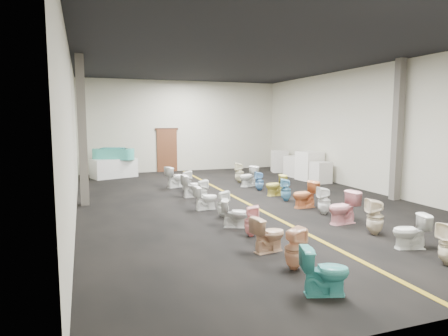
{
  "coord_description": "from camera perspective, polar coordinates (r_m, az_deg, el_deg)",
  "views": [
    {
      "loc": [
        -4.76,
        -11.69,
        2.6
      ],
      "look_at": [
        -0.25,
        1.0,
        0.95
      ],
      "focal_mm": 32.0,
      "sensor_mm": 36.0,
      "label": 1
    }
  ],
  "objects": [
    {
      "name": "door_frame",
      "position": [
        20.04,
        -8.2,
        5.54
      ],
      "size": [
        1.15,
        0.08,
        0.1
      ],
      "primitive_type": "cube",
      "color": "#331C11",
      "rests_on": "back_door"
    },
    {
      "name": "floor",
      "position": [
        12.88,
        2.55,
        -4.67
      ],
      "size": [
        16.0,
        16.0,
        0.0
      ],
      "primitive_type": "plane",
      "color": "black",
      "rests_on": "ground"
    },
    {
      "name": "column_right",
      "position": [
        13.94,
        23.55,
        4.96
      ],
      "size": [
        0.25,
        0.25,
        4.5
      ],
      "primitive_type": "cube",
      "color": "#59544C",
      "rests_on": "floor"
    },
    {
      "name": "toilet_right_8",
      "position": [
        14.66,
        5.09,
        -1.88
      ],
      "size": [
        0.38,
        0.37,
        0.7
      ],
      "primitive_type": "imported",
      "rotation": [
        0.0,
        0.0,
        -1.76
      ],
      "color": "#68A2D7",
      "rests_on": "floor"
    },
    {
      "name": "toilet_left_5",
      "position": [
        10.72,
        -0.14,
        -5.13
      ],
      "size": [
        0.36,
        0.36,
        0.71
      ],
      "primitive_type": "imported",
      "rotation": [
        0.0,
        0.0,
        1.45
      ],
      "color": "white",
      "rests_on": "floor"
    },
    {
      "name": "toilet_left_3",
      "position": [
        8.98,
        3.92,
        -7.54
      ],
      "size": [
        0.41,
        0.41,
        0.71
      ],
      "primitive_type": "imported",
      "rotation": [
        0.0,
        0.0,
        1.23
      ],
      "color": "#FAA9AB",
      "rests_on": "floor"
    },
    {
      "name": "toilet_right_5",
      "position": [
        12.04,
        11.49,
        -3.74
      ],
      "size": [
        0.8,
        0.5,
        0.78
      ],
      "primitive_type": "imported",
      "rotation": [
        0.0,
        0.0,
        -1.49
      ],
      "color": "#D97B45",
      "rests_on": "floor"
    },
    {
      "name": "toilet_left_4",
      "position": [
        9.72,
        1.63,
        -6.49
      ],
      "size": [
        0.76,
        0.62,
        0.68
      ],
      "primitive_type": "imported",
      "rotation": [
        0.0,
        0.0,
        1.14
      ],
      "color": "silver",
      "rests_on": "floor"
    },
    {
      "name": "toilet_right_4",
      "position": [
        11.31,
        14.11,
        -4.55
      ],
      "size": [
        0.41,
        0.41,
        0.76
      ],
      "primitive_type": "imported",
      "rotation": [
        0.0,
        0.0,
        -1.77
      ],
      "color": "white",
      "rests_on": "floor"
    },
    {
      "name": "toilet_right_1",
      "position": [
        8.96,
        25.09,
        -8.2
      ],
      "size": [
        0.78,
        0.58,
        0.71
      ],
      "primitive_type": "imported",
      "rotation": [
        0.0,
        0.0,
        -1.85
      ],
      "color": "white",
      "rests_on": "floor"
    },
    {
      "name": "wall_right",
      "position": [
        15.23,
        20.39,
        5.23
      ],
      "size": [
        0.0,
        16.0,
        16.0
      ],
      "primitive_type": "plane",
      "rotation": [
        1.57,
        0.0,
        -1.57
      ],
      "color": "beige",
      "rests_on": "ground"
    },
    {
      "name": "toilet_right_3",
      "position": [
        10.43,
        16.65,
        -5.46
      ],
      "size": [
        0.85,
        0.54,
        0.82
      ],
      "primitive_type": "imported",
      "rotation": [
        0.0,
        0.0,
        -1.46
      ],
      "color": "#F4A4AC",
      "rests_on": "floor"
    },
    {
      "name": "column_left",
      "position": [
        12.69,
        -19.6,
        4.99
      ],
      "size": [
        0.25,
        0.25,
        4.5
      ],
      "primitive_type": "cube",
      "color": "#59544C",
      "rests_on": "floor"
    },
    {
      "name": "toilet_left_10",
      "position": [
        15.41,
        -6.89,
        -1.27
      ],
      "size": [
        0.9,
        0.69,
        0.81
      ],
      "primitive_type": "imported",
      "rotation": [
        0.0,
        0.0,
        1.91
      ],
      "color": "white",
      "rests_on": "floor"
    },
    {
      "name": "toilet_right_7",
      "position": [
        13.75,
        7.38,
        -2.46
      ],
      "size": [
        0.71,
        0.42,
        0.72
      ],
      "primitive_type": "imported",
      "rotation": [
        0.0,
        0.0,
        -1.6
      ],
      "color": "#DBCB52",
      "rests_on": "floor"
    },
    {
      "name": "appliance_crate_d",
      "position": [
        19.91,
        7.95,
        0.95
      ],
      "size": [
        0.92,
        0.92,
        1.06
      ],
      "primitive_type": "cube",
      "rotation": [
        0.0,
        0.0,
        -0.27
      ],
      "color": "silver",
      "rests_on": "floor"
    },
    {
      "name": "toilet_left_7",
      "position": [
        12.53,
        -3.15,
        -3.32
      ],
      "size": [
        0.35,
        0.34,
        0.72
      ],
      "primitive_type": "imported",
      "rotation": [
        0.0,
        0.0,
        1.62
      ],
      "color": "white",
      "rests_on": "floor"
    },
    {
      "name": "toilet_left_6",
      "position": [
        11.59,
        -2.63,
        -4.25
      ],
      "size": [
        0.7,
        0.43,
        0.69
      ],
      "primitive_type": "imported",
      "rotation": [
        0.0,
        0.0,
        1.64
      ],
      "color": "white",
      "rests_on": "floor"
    },
    {
      "name": "wall_back",
      "position": [
        20.26,
        -6.0,
        5.95
      ],
      "size": [
        10.0,
        0.0,
        10.0
      ],
      "primitive_type": "plane",
      "rotation": [
        1.57,
        0.0,
        0.0
      ],
      "color": "beige",
      "rests_on": "ground"
    },
    {
      "name": "wall_left",
      "position": [
        11.69,
        -20.82,
        4.81
      ],
      "size": [
        0.0,
        16.0,
        16.0
      ],
      "primitive_type": "plane",
      "rotation": [
        1.57,
        0.0,
        1.57
      ],
      "color": "beige",
      "rests_on": "ground"
    },
    {
      "name": "toilet_left_8",
      "position": [
        13.48,
        -4.48,
        -2.52
      ],
      "size": [
        0.77,
        0.47,
        0.76
      ],
      "primitive_type": "imported",
      "rotation": [
        0.0,
        0.0,
        1.63
      ],
      "color": "white",
      "rests_on": "floor"
    },
    {
      "name": "appliance_crate_a",
      "position": [
        16.81,
        13.66,
        -0.62
      ],
      "size": [
        0.72,
        0.72,
        0.87
      ],
      "primitive_type": "cube",
      "rotation": [
        0.0,
        0.0,
        0.07
      ],
      "color": "silver",
      "rests_on": "floor"
    },
    {
      "name": "toilet_left_2",
      "position": [
        8.01,
        6.37,
        -9.35
      ],
      "size": [
        0.75,
        0.51,
        0.71
      ],
      "primitive_type": "imported",
      "rotation": [
        0.0,
        0.0,
        1.75
      ],
      "color": "#D9AC89",
      "rests_on": "floor"
    },
    {
      "name": "display_table",
      "position": [
        18.57,
        -15.46,
        -0.01
      ],
      "size": [
        2.11,
        1.52,
        0.85
      ],
      "primitive_type": "cube",
      "rotation": [
        0.0,
        0.0,
        0.33
      ],
      "color": "silver",
      "rests_on": "floor"
    },
    {
      "name": "ceiling",
      "position": [
        12.76,
        2.66,
        15.53
      ],
      "size": [
        16.0,
        16.0,
        0.0
      ],
      "primitive_type": "plane",
      "rotation": [
        3.14,
        0.0,
        0.0
      ],
      "color": "black",
      "rests_on": "ground"
    },
    {
      "name": "toilet_right_2",
      "position": [
        9.69,
        20.78,
        -6.53
      ],
      "size": [
        0.47,
        0.46,
        0.83
      ],
      "primitive_type": "imported",
      "rotation": [
        0.0,
        0.0,
        -1.85
      ],
      "color": "beige",
      "rests_on": "floor"
    },
    {
      "name": "toilet_left_0",
      "position": [
        6.29,
        14.22,
        -14.07
      ],
      "size": [
        0.8,
        0.6,
        0.73
      ],
      "primitive_type": "imported",
      "rotation": [
        0.0,
        0.0,
        1.27
      ],
      "color": "teal",
      "rests_on": "floor"
    },
    {
      "name": "appliance_crate_b",
      "position": [
        17.52,
        12.11,
        0.31
      ],
      "size": [
        1.0,
        1.0,
        1.23
      ],
      "primitive_type": "cube",
      "rotation": [
        0.0,
        0.0,
        0.13
      ],
      "color": "white",
      "rests_on": "floor"
    },
    {
      "name": "toilet_left_9",
      "position": [
        14.4,
        -5.37,
        -1.89
      ],
      "size": [
        0.38,
        0.37,
        0.77
      ],
      "primitive_type": "imported",
      "rotation": [
        0.0,
        0.0,
        1.5
      ],
      "color": "white",
      "rests_on": "floor"
    },
    {
      "name": "toilet_right_6",
      "position": [
        12.9,
        8.85,
        -3.1
      ],
      "size": [
        0.43,
        0.42,
        0.72
      ],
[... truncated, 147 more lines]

